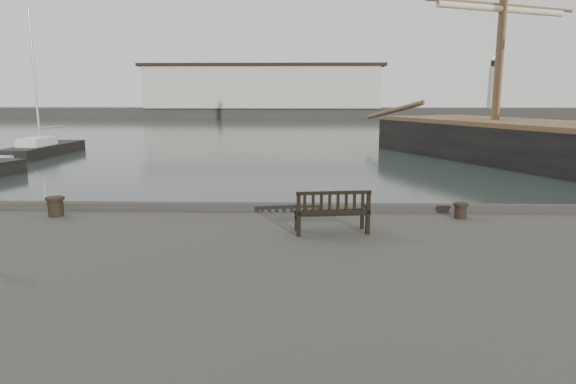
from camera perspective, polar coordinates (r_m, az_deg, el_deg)
name	(u,v)px	position (r m, az deg, el deg)	size (l,w,h in m)	color
ground	(294,268)	(13.39, 0.71, -8.47)	(400.00, 400.00, 0.00)	black
breakwater	(280,96)	(104.76, -0.92, 10.59)	(140.00, 9.50, 12.20)	#383530
bench	(332,219)	(10.75, 4.87, -3.06)	(1.60, 0.74, 0.89)	black
bollard_left	(56,207)	(13.40, -24.42, -1.49)	(0.44, 0.44, 0.46)	black
bollard_right	(460,211)	(12.65, 18.61, -1.98)	(0.35, 0.35, 0.36)	black
yacht_d	(44,152)	(42.60, -25.46, 4.02)	(2.54, 8.82, 11.14)	black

